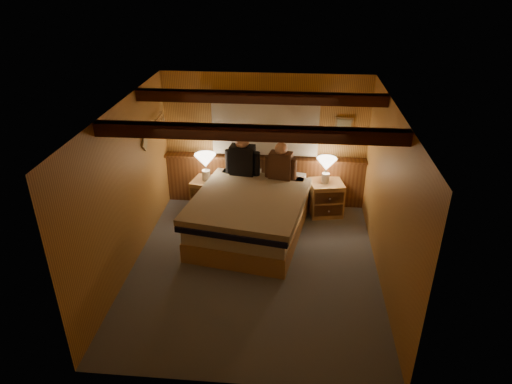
# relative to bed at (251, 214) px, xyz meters

# --- Properties ---
(floor) EXTENTS (4.20, 4.20, 0.00)m
(floor) POSITION_rel_bed_xyz_m (0.15, -0.90, -0.39)
(floor) COLOR slate
(floor) RESTS_ON ground
(ceiling) EXTENTS (4.20, 4.20, 0.00)m
(ceiling) POSITION_rel_bed_xyz_m (0.15, -0.90, 2.01)
(ceiling) COLOR tan
(ceiling) RESTS_ON wall_back
(wall_back) EXTENTS (3.60, 0.00, 3.60)m
(wall_back) POSITION_rel_bed_xyz_m (0.15, 1.20, 0.81)
(wall_back) COLOR gold
(wall_back) RESTS_ON floor
(wall_left) EXTENTS (0.00, 4.20, 4.20)m
(wall_left) POSITION_rel_bed_xyz_m (-1.65, -0.90, 0.81)
(wall_left) COLOR gold
(wall_left) RESTS_ON floor
(wall_right) EXTENTS (0.00, 4.20, 4.20)m
(wall_right) POSITION_rel_bed_xyz_m (1.95, -0.90, 0.81)
(wall_right) COLOR gold
(wall_right) RESTS_ON floor
(wall_front) EXTENTS (3.60, 0.00, 3.60)m
(wall_front) POSITION_rel_bed_xyz_m (0.15, -3.00, 0.81)
(wall_front) COLOR gold
(wall_front) RESTS_ON floor
(wainscot) EXTENTS (3.60, 0.23, 0.94)m
(wainscot) POSITION_rel_bed_xyz_m (0.15, 1.14, 0.10)
(wainscot) COLOR brown
(wainscot) RESTS_ON wall_back
(curtain_window) EXTENTS (2.18, 0.09, 1.11)m
(curtain_window) POSITION_rel_bed_xyz_m (0.15, 1.13, 1.14)
(curtain_window) COLOR #421D10
(curtain_window) RESTS_ON wall_back
(ceiling_beams) EXTENTS (3.60, 1.65, 0.16)m
(ceiling_beams) POSITION_rel_bed_xyz_m (0.15, -0.75, 1.92)
(ceiling_beams) COLOR #421D10
(ceiling_beams) RESTS_ON ceiling
(coat_rail) EXTENTS (0.05, 0.55, 0.24)m
(coat_rail) POSITION_rel_bed_xyz_m (-1.57, 0.68, 1.28)
(coat_rail) COLOR silver
(coat_rail) RESTS_ON wall_left
(framed_print) EXTENTS (0.30, 0.04, 0.25)m
(framed_print) POSITION_rel_bed_xyz_m (1.50, 1.18, 1.16)
(framed_print) COLOR #A78A53
(framed_print) RESTS_ON wall_back
(bed) EXTENTS (2.00, 2.43, 0.74)m
(bed) POSITION_rel_bed_xyz_m (0.00, 0.00, 0.00)
(bed) COLOR tan
(bed) RESTS_ON floor
(nightstand_left) EXTENTS (0.61, 0.57, 0.58)m
(nightstand_left) POSITION_rel_bed_xyz_m (-0.84, 0.78, -0.10)
(nightstand_left) COLOR tan
(nightstand_left) RESTS_ON floor
(nightstand_right) EXTENTS (0.64, 0.60, 0.61)m
(nightstand_right) POSITION_rel_bed_xyz_m (1.25, 0.83, -0.08)
(nightstand_right) COLOR tan
(nightstand_right) RESTS_ON floor
(lamp_left) EXTENTS (0.37, 0.37, 0.49)m
(lamp_left) POSITION_rel_bed_xyz_m (-0.87, 0.80, 0.54)
(lamp_left) COLOR silver
(lamp_left) RESTS_ON nightstand_left
(lamp_right) EXTENTS (0.35, 0.35, 0.45)m
(lamp_right) POSITION_rel_bed_xyz_m (1.22, 0.82, 0.54)
(lamp_right) COLOR silver
(lamp_right) RESTS_ON nightstand_right
(person_left) EXTENTS (0.61, 0.29, 0.74)m
(person_left) POSITION_rel_bed_xyz_m (-0.21, 0.77, 0.65)
(person_left) COLOR black
(person_left) RESTS_ON bed
(person_right) EXTENTS (0.54, 0.29, 0.67)m
(person_right) POSITION_rel_bed_xyz_m (0.45, 0.66, 0.62)
(person_right) COLOR #4E2F1F
(person_right) RESTS_ON bed
(duffel_bag) EXTENTS (0.58, 0.41, 0.39)m
(duffel_bag) POSITION_rel_bed_xyz_m (-0.72, 0.62, -0.22)
(duffel_bag) COLOR black
(duffel_bag) RESTS_ON floor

